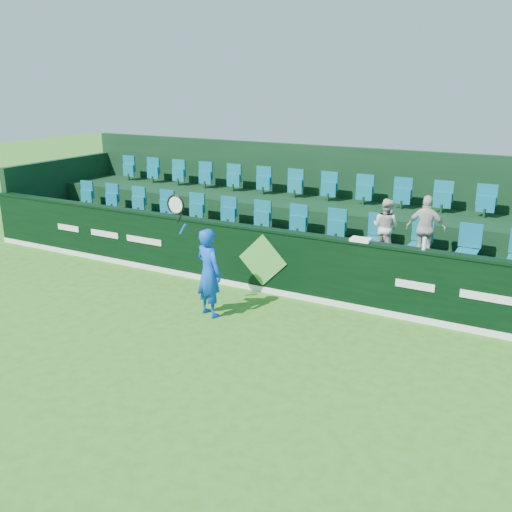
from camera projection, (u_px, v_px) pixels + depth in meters
The scene contains 12 objects.
ground at pixel (141, 372), 8.59m from camera, with size 60.00×60.00×0.00m, color #2C6C19.
sponsor_hoarding at pixel (265, 260), 11.74m from camera, with size 16.00×0.25×1.35m.
stand_tier_front at pixel (288, 259), 12.74m from camera, with size 16.00×2.00×0.80m, color black.
stand_tier_back at pixel (321, 229), 14.26m from camera, with size 16.00×1.80×1.30m, color black.
stand_rear at pixel (329, 204), 14.46m from camera, with size 16.00×4.10×2.60m.
seat_row_front at pixel (296, 224), 12.87m from camera, with size 13.50×0.50×0.60m, color #0D6475.
seat_row_back at pixel (327, 190), 14.23m from camera, with size 13.50×0.50×0.60m, color #0D6475.
tennis_player at pixel (208, 272), 10.47m from camera, with size 1.23×0.58×2.32m.
spectator_left at pixel (386, 227), 11.47m from camera, with size 0.57×0.44×1.17m, color beige.
spectator_middle at pixel (426, 229), 11.08m from camera, with size 0.77×0.32×1.31m, color beige.
towel at pixel (361, 240), 10.60m from camera, with size 0.37×0.24×0.06m, color white.
drinks_bottle at pixel (424, 244), 10.04m from camera, with size 0.07×0.07×0.22m, color white.
Camera 1 is at (5.24, -5.89, 4.22)m, focal length 40.00 mm.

